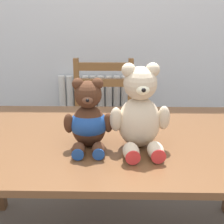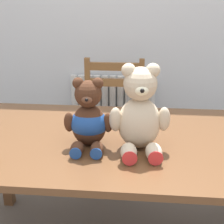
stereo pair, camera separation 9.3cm
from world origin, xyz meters
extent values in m
cube|color=silver|center=(0.00, 1.77, 1.30)|extent=(8.00, 0.04, 2.60)
cylinder|color=silver|center=(-0.46, 1.70, 0.35)|extent=(0.06, 0.06, 0.70)
cylinder|color=silver|center=(-0.39, 1.70, 0.35)|extent=(0.06, 0.06, 0.70)
cylinder|color=silver|center=(-0.33, 1.70, 0.35)|extent=(0.06, 0.06, 0.70)
cylinder|color=silver|center=(-0.26, 1.70, 0.35)|extent=(0.06, 0.06, 0.70)
cylinder|color=silver|center=(-0.19, 1.70, 0.35)|extent=(0.06, 0.06, 0.70)
cylinder|color=silver|center=(-0.12, 1.70, 0.35)|extent=(0.06, 0.06, 0.70)
cylinder|color=silver|center=(-0.06, 1.70, 0.35)|extent=(0.06, 0.06, 0.70)
cylinder|color=silver|center=(0.01, 1.70, 0.35)|extent=(0.06, 0.06, 0.70)
cylinder|color=silver|center=(0.08, 1.70, 0.35)|extent=(0.06, 0.06, 0.70)
cylinder|color=silver|center=(0.15, 1.70, 0.35)|extent=(0.06, 0.06, 0.70)
cylinder|color=silver|center=(0.21, 1.70, 0.35)|extent=(0.06, 0.06, 0.70)
cube|color=silver|center=(-0.12, 1.70, 0.02)|extent=(0.74, 0.10, 0.04)
cube|color=brown|center=(0.00, 0.44, 0.69)|extent=(1.60, 0.88, 0.03)
cube|color=brown|center=(-0.75, 0.83, 0.34)|extent=(0.06, 0.06, 0.68)
cube|color=brown|center=(-0.09, 1.27, 0.46)|extent=(0.46, 0.42, 0.03)
cube|color=brown|center=(0.12, 1.07, 0.22)|extent=(0.04, 0.04, 0.44)
cube|color=brown|center=(-0.30, 1.07, 0.22)|extent=(0.04, 0.04, 0.44)
cube|color=brown|center=(0.12, 1.46, 0.45)|extent=(0.04, 0.04, 0.89)
cube|color=brown|center=(-0.30, 1.46, 0.45)|extent=(0.04, 0.04, 0.89)
cube|color=brown|center=(-0.09, 1.46, 0.83)|extent=(0.38, 0.03, 0.06)
cube|color=brown|center=(-0.09, 1.46, 0.70)|extent=(0.38, 0.03, 0.06)
ellipsoid|color=#472819|center=(-0.10, 0.35, 0.80)|extent=(0.16, 0.14, 0.19)
sphere|color=#472819|center=(-0.10, 0.35, 0.94)|extent=(0.12, 0.12, 0.12)
sphere|color=#472819|center=(-0.06, 0.35, 0.99)|extent=(0.05, 0.05, 0.05)
sphere|color=#472819|center=(-0.14, 0.35, 0.99)|extent=(0.05, 0.05, 0.05)
ellipsoid|color=brown|center=(-0.10, 0.31, 0.93)|extent=(0.05, 0.05, 0.04)
sphere|color=black|center=(-0.10, 0.29, 0.93)|extent=(0.01, 0.01, 0.01)
ellipsoid|color=#472819|center=(-0.02, 0.34, 0.82)|extent=(0.05, 0.05, 0.09)
ellipsoid|color=#472819|center=(-0.19, 0.33, 0.82)|extent=(0.05, 0.05, 0.09)
ellipsoid|color=#472819|center=(-0.06, 0.26, 0.73)|extent=(0.06, 0.10, 0.06)
cylinder|color=#1E4793|center=(-0.05, 0.21, 0.73)|extent=(0.05, 0.01, 0.05)
ellipsoid|color=#472819|center=(-0.14, 0.25, 0.73)|extent=(0.06, 0.10, 0.06)
cylinder|color=#1E4793|center=(-0.14, 0.21, 0.73)|extent=(0.05, 0.01, 0.05)
ellipsoid|color=#1E4793|center=(-0.10, 0.35, 0.81)|extent=(0.17, 0.15, 0.13)
ellipsoid|color=beige|center=(0.11, 0.35, 0.82)|extent=(0.20, 0.17, 0.22)
sphere|color=beige|center=(0.11, 0.35, 0.99)|extent=(0.14, 0.14, 0.14)
sphere|color=beige|center=(0.16, 0.36, 1.05)|extent=(0.06, 0.06, 0.06)
sphere|color=beige|center=(0.06, 0.35, 1.05)|extent=(0.06, 0.06, 0.06)
ellipsoid|color=white|center=(0.12, 0.30, 0.98)|extent=(0.06, 0.06, 0.04)
sphere|color=black|center=(0.12, 0.27, 0.98)|extent=(0.02, 0.02, 0.02)
ellipsoid|color=beige|center=(0.22, 0.34, 0.84)|extent=(0.06, 0.06, 0.11)
ellipsoid|color=beige|center=(0.01, 0.32, 0.84)|extent=(0.06, 0.06, 0.11)
ellipsoid|color=beige|center=(0.18, 0.24, 0.74)|extent=(0.08, 0.12, 0.07)
cylinder|color=red|center=(0.18, 0.19, 0.74)|extent=(0.06, 0.01, 0.06)
ellipsoid|color=beige|center=(0.08, 0.23, 0.74)|extent=(0.08, 0.12, 0.07)
cylinder|color=red|center=(0.08, 0.18, 0.74)|extent=(0.06, 0.01, 0.06)
camera|label=1|loc=(0.02, -0.89, 1.32)|focal=50.00mm
camera|label=2|loc=(0.11, -0.89, 1.32)|focal=50.00mm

